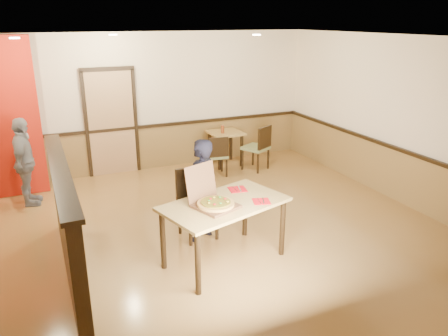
% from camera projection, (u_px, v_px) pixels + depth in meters
% --- Properties ---
extents(floor, '(7.00, 7.00, 0.00)m').
position_uv_depth(floor, '(215.00, 238.00, 6.38)').
color(floor, '#A97B41').
rests_on(floor, ground).
extents(ceiling, '(7.00, 7.00, 0.00)m').
position_uv_depth(ceiling, '(213.00, 39.00, 5.47)').
color(ceiling, black).
rests_on(ceiling, wall_back).
extents(wall_back, '(7.00, 0.00, 7.00)m').
position_uv_depth(wall_back, '(149.00, 103.00, 8.95)').
color(wall_back, '#FFE9C7').
rests_on(wall_back, floor).
extents(wall_right, '(0.00, 7.00, 7.00)m').
position_uv_depth(wall_right, '(409.00, 123.00, 7.25)').
color(wall_right, '#FFE9C7').
rests_on(wall_right, floor).
extents(wainscot_back, '(7.00, 0.04, 0.90)m').
position_uv_depth(wainscot_back, '(152.00, 147.00, 9.24)').
color(wainscot_back, olive).
rests_on(wainscot_back, floor).
extents(chair_rail_back, '(7.00, 0.06, 0.06)m').
position_uv_depth(chair_rail_back, '(151.00, 126.00, 9.07)').
color(chair_rail_back, black).
rests_on(chair_rail_back, wall_back).
extents(wainscot_right, '(0.04, 7.00, 0.90)m').
position_uv_depth(wainscot_right, '(400.00, 176.00, 7.55)').
color(wainscot_right, olive).
rests_on(wainscot_right, floor).
extents(chair_rail_right, '(0.06, 7.00, 0.06)m').
position_uv_depth(chair_rail_right, '(402.00, 151.00, 7.39)').
color(chair_rail_right, black).
rests_on(chair_rail_right, wall_right).
extents(back_door, '(0.90, 0.06, 2.10)m').
position_uv_depth(back_door, '(111.00, 123.00, 8.73)').
color(back_door, tan).
rests_on(back_door, wall_back).
extents(booth_partition, '(0.20, 3.10, 1.44)m').
position_uv_depth(booth_partition, '(66.00, 223.00, 5.21)').
color(booth_partition, black).
rests_on(booth_partition, floor).
extents(spot_a, '(0.14, 0.14, 0.02)m').
position_uv_depth(spot_a, '(14.00, 38.00, 6.16)').
color(spot_a, '#FFE0B2').
rests_on(spot_a, ceiling).
extents(spot_b, '(0.14, 0.14, 0.02)m').
position_uv_depth(spot_b, '(113.00, 35.00, 7.33)').
color(spot_b, '#FFE0B2').
rests_on(spot_b, ceiling).
extents(spot_c, '(0.14, 0.14, 0.02)m').
position_uv_depth(spot_c, '(257.00, 35.00, 7.30)').
color(spot_c, '#FFE0B2').
rests_on(spot_c, ceiling).
extents(main_table, '(1.76, 1.30, 0.84)m').
position_uv_depth(main_table, '(224.00, 210.00, 5.55)').
color(main_table, tan).
rests_on(main_table, floor).
extents(diner_chair, '(0.53, 0.53, 1.01)m').
position_uv_depth(diner_chair, '(196.00, 200.00, 6.32)').
color(diner_chair, olive).
rests_on(diner_chair, floor).
extents(side_chair_left, '(0.47, 0.47, 0.84)m').
position_uv_depth(side_chair_left, '(217.00, 154.00, 8.74)').
color(side_chair_left, olive).
rests_on(side_chair_left, floor).
extents(side_chair_right, '(0.64, 0.64, 0.95)m').
position_uv_depth(side_chair_right, '(259.00, 146.00, 9.08)').
color(side_chair_right, olive).
rests_on(side_chair_right, floor).
extents(side_table, '(0.70, 0.70, 0.73)m').
position_uv_depth(side_table, '(225.00, 140.00, 9.41)').
color(side_table, tan).
rests_on(side_table, floor).
extents(diner, '(0.65, 0.61, 1.50)m').
position_uv_depth(diner, '(201.00, 191.00, 6.14)').
color(diner, black).
rests_on(diner, floor).
extents(passerby, '(0.52, 0.94, 1.52)m').
position_uv_depth(passerby, '(25.00, 162.00, 7.30)').
color(passerby, gray).
rests_on(passerby, floor).
extents(pizza_box, '(0.63, 0.68, 0.49)m').
position_uv_depth(pizza_box, '(213.00, 202.00, 5.38)').
color(pizza_box, brown).
rests_on(pizza_box, main_table).
extents(pizza, '(0.61, 0.61, 0.03)m').
position_uv_depth(pizza, '(216.00, 204.00, 5.35)').
color(pizza, gold).
rests_on(pizza, pizza_box).
extents(napkin_near, '(0.27, 0.27, 0.01)m').
position_uv_depth(napkin_near, '(261.00, 201.00, 5.54)').
color(napkin_near, red).
rests_on(napkin_near, main_table).
extents(napkin_far, '(0.26, 0.26, 0.01)m').
position_uv_depth(napkin_far, '(238.00, 189.00, 5.93)').
color(napkin_far, red).
rests_on(napkin_far, main_table).
extents(condiment, '(0.07, 0.07, 0.17)m').
position_uv_depth(condiment, '(223.00, 129.00, 9.22)').
color(condiment, brown).
rests_on(condiment, side_table).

